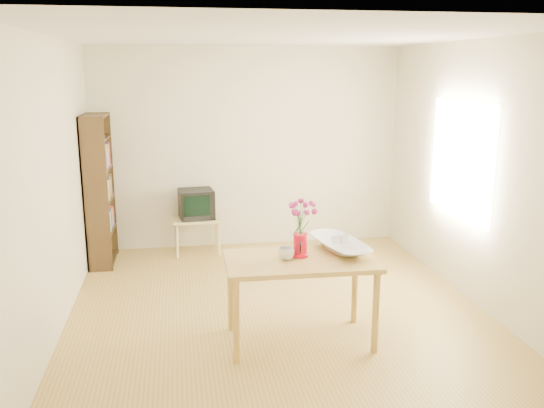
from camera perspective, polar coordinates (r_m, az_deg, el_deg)
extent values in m
plane|color=olive|center=(5.77, 0.49, -10.40)|extent=(4.50, 4.50, 0.00)
plane|color=white|center=(5.29, 0.55, 16.36)|extent=(4.50, 4.50, 0.00)
plane|color=beige|center=(7.58, -2.42, 5.54)|extent=(4.00, 0.00, 4.00)
plane|color=beige|center=(3.25, 7.37, -4.99)|extent=(4.00, 0.00, 4.00)
plane|color=beige|center=(5.41, -20.84, 1.59)|extent=(0.00, 4.50, 4.50)
plane|color=beige|center=(6.05, 19.56, 2.83)|extent=(0.00, 4.50, 4.50)
plane|color=white|center=(6.28, 18.17, 4.23)|extent=(0.00, 1.30, 1.30)
cube|color=#B0883C|center=(4.88, 2.84, -5.67)|extent=(1.28, 0.75, 0.04)
cylinder|color=#B0883C|center=(4.67, -3.56, -11.55)|extent=(0.06, 0.06, 0.71)
cylinder|color=#B0883C|center=(4.89, 10.23, -10.57)|extent=(0.06, 0.06, 0.71)
cylinder|color=#B0883C|center=(5.23, -4.13, -8.79)|extent=(0.06, 0.06, 0.71)
cylinder|color=#B0883C|center=(5.42, 8.20, -8.06)|extent=(0.06, 0.06, 0.71)
cube|color=tan|center=(7.41, -7.46, -1.47)|extent=(0.60, 0.45, 0.03)
cylinder|color=tan|center=(7.30, -9.40, -3.66)|extent=(0.04, 0.04, 0.43)
cylinder|color=tan|center=(7.31, -5.32, -3.50)|extent=(0.04, 0.04, 0.43)
cylinder|color=tan|center=(7.65, -9.41, -2.86)|extent=(0.04, 0.04, 0.43)
cylinder|color=tan|center=(7.67, -5.52, -2.71)|extent=(0.04, 0.04, 0.43)
cube|color=black|center=(6.83, -17.09, 0.71)|extent=(0.28, 0.02, 1.80)
cube|color=black|center=(7.49, -16.43, 1.81)|extent=(0.28, 0.03, 1.80)
cube|color=black|center=(7.18, -17.79, 1.24)|extent=(0.02, 0.70, 1.80)
cube|color=black|center=(7.37, -16.30, -5.27)|extent=(0.27, 0.65, 0.02)
cube|color=black|center=(7.27, -16.49, -2.57)|extent=(0.27, 0.65, 0.02)
cube|color=black|center=(7.18, -16.68, 0.35)|extent=(0.27, 0.65, 0.02)
cube|color=black|center=(7.11, -16.88, 3.34)|extent=(0.27, 0.65, 0.02)
cube|color=black|center=(7.06, -17.08, 6.21)|extent=(0.27, 0.65, 0.02)
cube|color=black|center=(7.04, -17.22, 8.31)|extent=(0.27, 0.65, 0.02)
cylinder|color=red|center=(4.91, 2.81, -4.13)|extent=(0.12, 0.12, 0.19)
cylinder|color=red|center=(4.94, 2.80, -5.07)|extent=(0.14, 0.14, 0.02)
cylinder|color=red|center=(4.88, 2.82, -3.01)|extent=(0.12, 0.12, 0.01)
cone|color=red|center=(4.84, 3.07, -3.44)|extent=(0.06, 0.07, 0.06)
torus|color=black|center=(4.97, 2.48, -3.79)|extent=(0.03, 0.10, 0.10)
imported|color=white|center=(4.84, 1.44, -4.94)|extent=(0.19, 0.19, 0.11)
imported|color=white|center=(5.08, 6.76, -1.88)|extent=(0.61, 0.61, 0.49)
imported|color=white|center=(5.09, 6.31, -2.43)|extent=(0.10, 0.10, 0.06)
imported|color=white|center=(5.13, 7.17, -2.28)|extent=(0.10, 0.10, 0.07)
cube|color=black|center=(7.37, -7.51, 0.02)|extent=(0.46, 0.43, 0.37)
cube|color=black|center=(7.43, -7.53, 0.29)|extent=(0.32, 0.24, 0.26)
cube|color=black|center=(7.17, -7.46, -0.18)|extent=(0.33, 0.05, 0.26)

